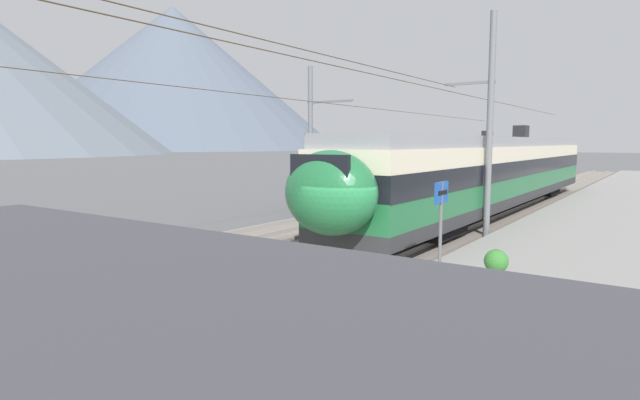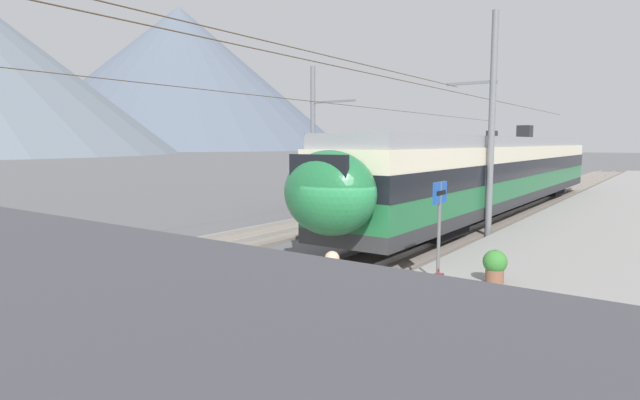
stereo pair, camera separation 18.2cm
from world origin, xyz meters
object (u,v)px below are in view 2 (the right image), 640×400
(train_far_track, at_px, (467,161))
(handbag_near_sign, at_px, (438,279))
(handbag_beside_passenger, at_px, (357,336))
(train_near_platform, at_px, (497,170))
(catenary_mast_far_side, at_px, (316,137))
(passenger_walking, at_px, (332,301))
(potted_plant_by_shelter, at_px, (495,264))
(potted_plant_platform_edge, at_px, (332,309))
(platform_sign, at_px, (439,209))
(catenary_mast_mid, at_px, (489,123))

(train_far_track, height_order, handbag_near_sign, train_far_track)
(handbag_beside_passenger, bearing_deg, train_near_platform, 10.21)
(catenary_mast_far_side, height_order, passenger_walking, catenary_mast_far_side)
(train_far_track, relative_size, potted_plant_by_shelter, 44.28)
(catenary_mast_far_side, bearing_deg, potted_plant_platform_edge, -143.36)
(handbag_beside_passenger, bearing_deg, catenary_mast_far_side, 37.87)
(train_far_track, xyz_separation_m, catenary_mast_far_side, (-16.09, 2.14, 1.64))
(passenger_walking, distance_m, handbag_beside_passenger, 1.11)
(passenger_walking, distance_m, handbag_near_sign, 5.09)
(train_near_platform, xyz_separation_m, handbag_near_sign, (-14.55, -3.01, -1.79))
(train_far_track, distance_m, handbag_near_sign, 27.57)
(platform_sign, bearing_deg, train_far_track, 18.18)
(catenary_mast_far_side, distance_m, platform_sign, 14.71)
(catenary_mast_mid, xyz_separation_m, handbag_near_sign, (-8.15, -1.49, -3.85))
(catenary_mast_mid, distance_m, handbag_near_sign, 9.14)
(train_near_platform, xyz_separation_m, passenger_walking, (-19.56, -3.42, -0.96))
(potted_plant_platform_edge, bearing_deg, handbag_near_sign, -2.38)
(train_near_platform, distance_m, handbag_beside_passenger, 19.16)
(catenary_mast_mid, height_order, passenger_walking, catenary_mast_mid)
(train_near_platform, xyz_separation_m, potted_plant_platform_edge, (-18.70, -2.84, -1.43))
(handbag_near_sign, bearing_deg, catenary_mast_far_side, 46.88)
(potted_plant_platform_edge, bearing_deg, train_far_track, 15.53)
(train_far_track, bearing_deg, potted_plant_by_shelter, -159.13)
(platform_sign, distance_m, passenger_walking, 5.19)
(platform_sign, distance_m, handbag_near_sign, 1.62)
(passenger_walking, xyz_separation_m, potted_plant_by_shelter, (5.84, -0.65, -0.50))
(potted_plant_by_shelter, bearing_deg, potted_plant_platform_edge, 166.08)
(catenary_mast_far_side, relative_size, potted_plant_by_shelter, 53.32)
(passenger_walking, height_order, potted_plant_platform_edge, passenger_walking)
(platform_sign, distance_m, potted_plant_platform_edge, 4.44)
(potted_plant_by_shelter, bearing_deg, handbag_near_sign, 127.94)
(catenary_mast_mid, xyz_separation_m, platform_sign, (-8.04, -1.45, -2.24))
(catenary_mast_mid, distance_m, potted_plant_platform_edge, 12.85)
(passenger_walking, height_order, potted_plant_by_shelter, passenger_walking)
(catenary_mast_far_side, xyz_separation_m, platform_sign, (-9.94, -10.69, -1.82))
(train_far_track, relative_size, handbag_beside_passenger, 82.95)
(catenary_mast_far_side, xyz_separation_m, handbag_near_sign, (-10.05, -10.73, -3.43))
(train_near_platform, bearing_deg, potted_plant_by_shelter, -163.48)
(handbag_near_sign, relative_size, potted_plant_platform_edge, 0.41)
(catenary_mast_mid, height_order, handbag_near_sign, catenary_mast_mid)
(train_near_platform, bearing_deg, passenger_walking, -170.09)
(passenger_walking, distance_m, potted_plant_by_shelter, 5.89)
(handbag_near_sign, bearing_deg, potted_plant_platform_edge, 177.62)
(train_near_platform, bearing_deg, potted_plant_platform_edge, -171.38)
(train_near_platform, bearing_deg, handbag_near_sign, -168.32)
(train_near_platform, xyz_separation_m, handbag_beside_passenger, (-18.78, -3.38, -1.76))
(train_far_track, height_order, potted_plant_platform_edge, train_far_track)
(catenary_mast_far_side, relative_size, handbag_near_sign, 118.81)
(platform_sign, xyz_separation_m, potted_plant_by_shelter, (0.72, -1.10, -1.29))
(train_near_platform, bearing_deg, catenary_mast_mid, -166.63)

